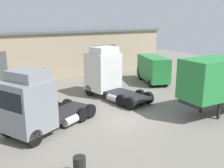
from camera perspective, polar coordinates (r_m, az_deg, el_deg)
The scene contains 6 objects.
ground_plane at distance 18.36m, azimuth 2.28°, elevation -7.80°, with size 60.00×60.00×0.00m, color slate.
warehouse_building at distance 34.11m, azimuth -15.02°, elevation 6.80°, with size 30.13×9.21×5.42m.
tractor_unit_grey at distance 16.18m, azimuth -16.63°, elevation -4.38°, with size 6.63×4.95×4.02m.
delivery_van_green at distance 28.70m, azimuth 8.84°, elevation 3.36°, with size 3.56×5.47×2.85m.
tractor_unit_white at distance 23.29m, azimuth -1.35°, elevation 2.37°, with size 3.63×6.50×4.41m.
oil_drum at distance 12.41m, azimuth -7.08°, elevation -17.26°, with size 0.58×0.58×0.88m.
Camera 1 is at (-9.42, -14.16, 6.93)m, focal length 42.00 mm.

